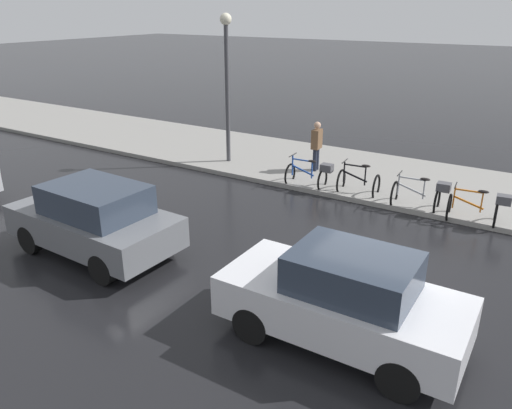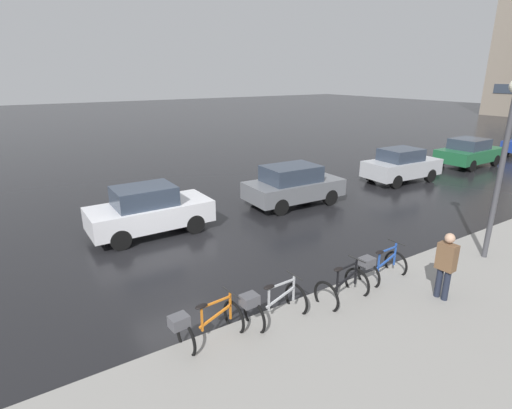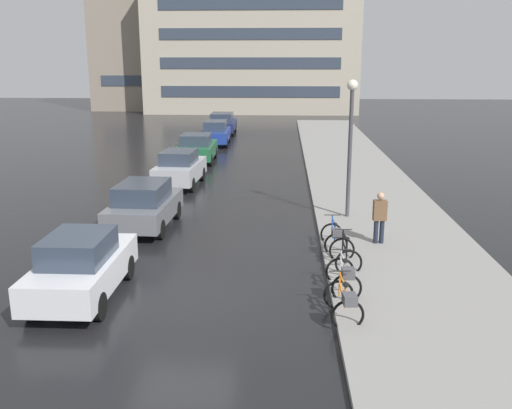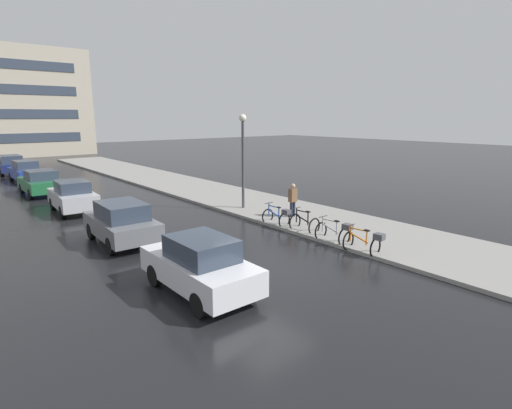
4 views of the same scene
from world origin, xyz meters
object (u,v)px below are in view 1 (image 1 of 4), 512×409
bicycle_second (421,194)px  car_grey (95,219)px  car_white (344,299)px  streetlamp (227,70)px  bicycle_farthest (311,174)px  bicycle_nearest (479,207)px  bicycle_third (358,183)px  pedestrian (317,145)px

bicycle_second → car_grey: bearing=138.8°
car_white → streetlamp: streetlamp is taller
bicycle_farthest → streetlamp: 4.53m
car_white → streetlamp: (7.13, 7.22, 2.40)m
bicycle_nearest → car_grey: (-6.09, 6.92, 0.33)m
bicycle_nearest → car_white: bearing=170.4°
bicycle_third → bicycle_farthest: size_ratio=0.82×
car_white → car_grey: (0.10, 5.87, 0.01)m
bicycle_nearest → streetlamp: size_ratio=0.29×
streetlamp → car_grey: bearing=-169.1°
bicycle_farthest → car_white: size_ratio=0.36×
bicycle_third → pedestrian: pedestrian is taller
pedestrian → streetlamp: (-0.63, 3.03, 2.23)m
bicycle_second → bicycle_farthest: (0.04, 3.28, -0.02)m
bicycle_third → bicycle_farthest: bearing=97.0°
bicycle_second → bicycle_farthest: size_ratio=1.04×
pedestrian → bicycle_third: bearing=-122.2°
bicycle_third → car_grey: car_grey is taller
bicycle_third → bicycle_farthest: bicycle_third is taller
bicycle_farthest → car_white: bearing=-149.9°
bicycle_second → car_grey: 8.29m
bicycle_second → car_white: 6.35m
car_white → streetlamp: 10.43m
bicycle_farthest → car_white: car_white is taller
bicycle_third → bicycle_farthest: (-0.18, 1.43, 0.07)m
bicycle_farthest → pedestrian: pedestrian is taller
bicycle_farthest → streetlamp: size_ratio=0.28×
bicycle_third → streetlamp: (0.59, 4.96, 2.80)m
streetlamp → bicycle_third: bearing=-96.7°
bicycle_farthest → car_grey: size_ratio=0.35×
bicycle_third → car_white: 6.94m
car_grey → streetlamp: streetlamp is taller
bicycle_third → car_grey: (-6.44, 3.61, 0.41)m
bicycle_third → car_grey: bearing=150.7°
bicycle_third → car_white: bearing=-161.0°
bicycle_second → car_grey: size_ratio=0.37×
bicycle_third → pedestrian: (1.22, 1.93, 0.57)m
car_white → bicycle_second: bearing=3.7°
pedestrian → bicycle_second: bearing=-110.8°
bicycle_farthest → car_grey: bearing=160.8°
bicycle_second → pedestrian: (1.43, 3.78, 0.49)m
car_grey → streetlamp: 7.55m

